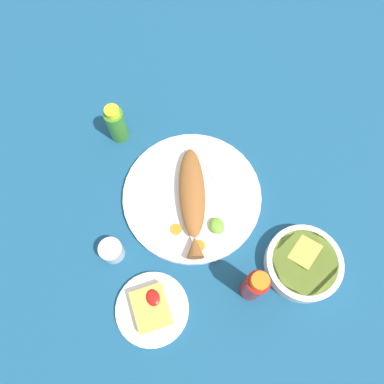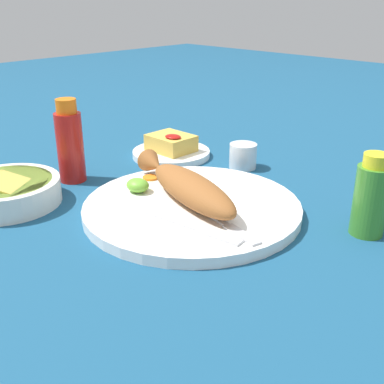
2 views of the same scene
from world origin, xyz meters
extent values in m
plane|color=navy|center=(0.00, 0.00, 0.00)|extent=(4.00, 4.00, 0.00)
cylinder|color=white|center=(0.00, 0.00, 0.01)|extent=(0.37, 0.37, 0.02)
ellipsoid|color=#935628|center=(0.00, 0.00, 0.04)|extent=(0.25, 0.13, 0.05)
cone|color=#935628|center=(-0.14, 0.04, 0.04)|extent=(0.06, 0.06, 0.04)
cube|color=silver|center=(0.04, -0.01, 0.02)|extent=(0.11, 0.04, 0.00)
cube|color=silver|center=(0.13, -0.03, 0.02)|extent=(0.07, 0.03, 0.00)
cube|color=silver|center=(0.02, -0.07, 0.02)|extent=(0.11, 0.03, 0.00)
cube|color=silver|center=(0.12, -0.06, 0.02)|extent=(0.07, 0.03, 0.00)
cylinder|color=orange|center=(-0.08, 0.07, 0.02)|extent=(0.03, 0.03, 0.00)
cylinder|color=orange|center=(-0.14, 0.03, 0.02)|extent=(0.03, 0.03, 0.00)
ellipsoid|color=#6BB233|center=(-0.10, -0.03, 0.03)|extent=(0.04, 0.04, 0.02)
cylinder|color=#B21914|center=(-0.28, -0.06, 0.07)|extent=(0.05, 0.05, 0.14)
cylinder|color=orange|center=(-0.28, -0.06, 0.15)|extent=(0.04, 0.04, 0.03)
cylinder|color=#3D8428|center=(0.25, 0.14, 0.06)|extent=(0.05, 0.05, 0.11)
cylinder|color=yellow|center=(0.25, 0.14, 0.12)|extent=(0.04, 0.04, 0.02)
cylinder|color=silver|center=(-0.08, 0.24, 0.03)|extent=(0.06, 0.06, 0.05)
cylinder|color=white|center=(-0.08, 0.24, 0.01)|extent=(0.05, 0.05, 0.02)
cylinder|color=white|center=(-0.24, 0.18, 0.01)|extent=(0.18, 0.18, 0.01)
cube|color=gold|center=(-0.24, 0.18, 0.03)|extent=(0.10, 0.08, 0.04)
ellipsoid|color=#AD140F|center=(-0.22, 0.17, 0.05)|extent=(0.04, 0.03, 0.01)
cylinder|color=white|center=(-0.26, -0.20, 0.02)|extent=(0.19, 0.19, 0.04)
cylinder|color=olive|center=(-0.26, -0.20, 0.04)|extent=(0.16, 0.16, 0.02)
cube|color=gold|center=(-0.23, -0.20, 0.05)|extent=(0.11, 0.11, 0.02)
camera|label=1|loc=(-0.34, 0.11, 0.94)|focal=35.00mm
camera|label=2|loc=(0.52, -0.53, 0.35)|focal=45.00mm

